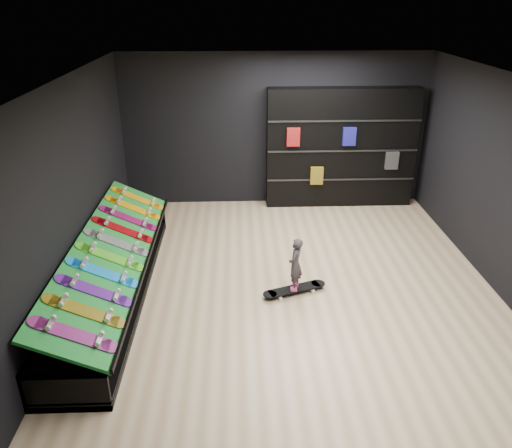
{
  "coord_description": "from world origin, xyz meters",
  "views": [
    {
      "loc": [
        -0.75,
        -6.2,
        3.98
      ],
      "look_at": [
        -0.5,
        0.2,
        1.0
      ],
      "focal_mm": 35.0,
      "sensor_mm": 36.0,
      "label": 1
    }
  ],
  "objects_px": {
    "display_rack": "(114,280)",
    "child": "(295,274)",
    "floor_skateboard": "(294,291)",
    "back_shelving": "(341,148)"
  },
  "relations": [
    {
      "from": "back_shelving",
      "to": "floor_skateboard",
      "type": "height_order",
      "value": "back_shelving"
    },
    {
      "from": "display_rack",
      "to": "back_shelving",
      "type": "height_order",
      "value": "back_shelving"
    },
    {
      "from": "child",
      "to": "floor_skateboard",
      "type": "bearing_deg",
      "value": 180.0
    },
    {
      "from": "child",
      "to": "display_rack",
      "type": "bearing_deg",
      "value": -70.68
    },
    {
      "from": "display_rack",
      "to": "back_shelving",
      "type": "bearing_deg",
      "value": 40.7
    },
    {
      "from": "display_rack",
      "to": "floor_skateboard",
      "type": "xyz_separation_m",
      "value": [
        2.6,
        -0.07,
        -0.21
      ]
    },
    {
      "from": "back_shelving",
      "to": "child",
      "type": "bearing_deg",
      "value": -110.4
    },
    {
      "from": "child",
      "to": "back_shelving",
      "type": "bearing_deg",
      "value": -179.53
    },
    {
      "from": "floor_skateboard",
      "to": "display_rack",
      "type": "bearing_deg",
      "value": 158.54
    },
    {
      "from": "display_rack",
      "to": "child",
      "type": "relative_size",
      "value": 9.44
    }
  ]
}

